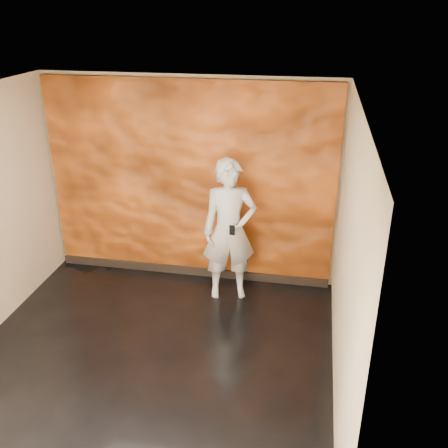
{
  "coord_description": "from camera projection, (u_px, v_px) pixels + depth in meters",
  "views": [
    {
      "loc": [
        1.64,
        -4.18,
        3.63
      ],
      "look_at": [
        0.63,
        1.16,
        1.19
      ],
      "focal_mm": 40.0,
      "sensor_mm": 36.0,
      "label": 1
    }
  ],
  "objects": [
    {
      "name": "room",
      "position": [
        140.0,
        247.0,
        4.94
      ],
      "size": [
        4.02,
        4.02,
        2.81
      ],
      "color": "black",
      "rests_on": "ground"
    },
    {
      "name": "feature_wall",
      "position": [
        189.0,
        183.0,
        6.7
      ],
      "size": [
        3.9,
        0.06,
        2.75
      ],
      "primitive_type": "cube",
      "color": "orange",
      "rests_on": "ground"
    },
    {
      "name": "baseboard",
      "position": [
        191.0,
        271.0,
        7.21
      ],
      "size": [
        3.9,
        0.04,
        0.12
      ],
      "primitive_type": "cube",
      "color": "black",
      "rests_on": "ground"
    },
    {
      "name": "man",
      "position": [
        229.0,
        231.0,
        6.37
      ],
      "size": [
        0.78,
        0.61,
        1.88
      ],
      "primitive_type": "imported",
      "rotation": [
        0.0,
        0.0,
        0.26
      ],
      "color": "#969BA5",
      "rests_on": "ground"
    },
    {
      "name": "phone",
      "position": [
        232.0,
        230.0,
        6.09
      ],
      "size": [
        0.07,
        0.02,
        0.13
      ],
      "primitive_type": "cube",
      "rotation": [
        0.0,
        0.0,
        -0.09
      ],
      "color": "black",
      "rests_on": "man"
    }
  ]
}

